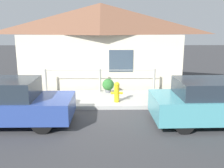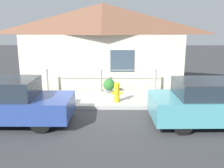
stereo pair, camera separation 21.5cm
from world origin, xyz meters
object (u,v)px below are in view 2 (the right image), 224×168
object	(u,v)px
car_left	(4,102)
potted_plant_near_hydrant	(109,85)
fire_hydrant	(117,92)
car_right	(215,103)

from	to	relation	value
car_left	potted_plant_near_hydrant	bearing A→B (deg)	45.07
car_left	fire_hydrant	world-z (taller)	car_left
fire_hydrant	potted_plant_near_hydrant	bearing A→B (deg)	103.27
fire_hydrant	potted_plant_near_hydrant	size ratio (longest dim) A/B	1.30
fire_hydrant	potted_plant_near_hydrant	world-z (taller)	fire_hydrant
car_right	fire_hydrant	distance (m)	3.53
car_left	fire_hydrant	xyz separation A→B (m)	(3.52, 1.83, -0.15)
car_left	car_right	xyz separation A→B (m)	(6.54, -0.00, -0.01)
car_left	fire_hydrant	size ratio (longest dim) A/B	5.21
car_left	fire_hydrant	distance (m)	3.98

